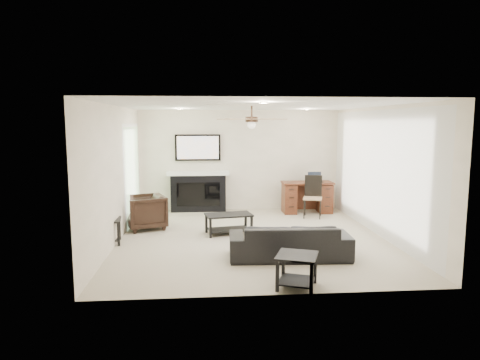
{
  "coord_description": "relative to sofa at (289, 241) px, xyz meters",
  "views": [
    {
      "loc": [
        -0.88,
        -7.92,
        2.19
      ],
      "look_at": [
        -0.21,
        0.19,
        1.1
      ],
      "focal_mm": 32.0,
      "sensor_mm": 36.0,
      "label": 1
    }
  ],
  "objects": [
    {
      "name": "room_shell",
      "position": [
        -0.29,
        1.34,
        1.4
      ],
      "size": [
        5.5,
        5.54,
        2.52
      ],
      "color": "#B9AA95",
      "rests_on": "ground"
    },
    {
      "name": "sofa",
      "position": [
        0.0,
        0.0,
        0.0
      ],
      "size": [
        1.98,
        0.86,
        0.57
      ],
      "primitive_type": "imported",
      "rotation": [
        0.0,
        0.0,
        3.09
      ],
      "color": "black",
      "rests_on": "ground"
    },
    {
      "name": "armchair",
      "position": [
        -2.6,
        2.15,
        0.07
      ],
      "size": [
        0.99,
        0.98,
        0.71
      ],
      "primitive_type": "imported",
      "rotation": [
        0.0,
        0.0,
        -1.22
      ],
      "color": "black",
      "rests_on": "ground"
    },
    {
      "name": "coffee_table",
      "position": [
        -0.9,
        1.6,
        -0.08
      ],
      "size": [
        0.98,
        0.66,
        0.4
      ],
      "primitive_type": "cube",
      "rotation": [
        0.0,
        0.0,
        0.19
      ],
      "color": "black",
      "rests_on": "ground"
    },
    {
      "name": "end_table_near",
      "position": [
        -0.15,
        -1.25,
        -0.06
      ],
      "size": [
        0.67,
        0.67,
        0.45
      ],
      "primitive_type": "cube",
      "rotation": [
        0.0,
        0.0,
        -0.36
      ],
      "color": "black",
      "rests_on": "ground"
    },
    {
      "name": "end_table_left",
      "position": [
        -3.15,
        1.1,
        -0.06
      ],
      "size": [
        0.57,
        0.57,
        0.45
      ],
      "primitive_type": "cube",
      "rotation": [
        0.0,
        0.0,
        0.15
      ],
      "color": "black",
      "rests_on": "ground"
    },
    {
      "name": "fireplace_unit",
      "position": [
        -1.53,
        3.84,
        0.67
      ],
      "size": [
        1.52,
        0.34,
        1.91
      ],
      "primitive_type": "cube",
      "color": "black",
      "rests_on": "ground"
    },
    {
      "name": "desk",
      "position": [
        1.12,
        3.47,
        0.1
      ],
      "size": [
        1.22,
        0.56,
        0.76
      ],
      "primitive_type": "cube",
      "color": "#3A180E",
      "rests_on": "ground"
    },
    {
      "name": "desk_chair",
      "position": [
        1.12,
        2.92,
        0.2
      ],
      "size": [
        0.53,
        0.55,
        0.97
      ],
      "primitive_type": "cube",
      "rotation": [
        0.0,
        0.0,
        -0.3
      ],
      "color": "black",
      "rests_on": "ground"
    },
    {
      "name": "laptop",
      "position": [
        1.32,
        3.45,
        0.59
      ],
      "size": [
        0.33,
        0.24,
        0.23
      ],
      "primitive_type": "cube",
      "color": "black",
      "rests_on": "desk"
    }
  ]
}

